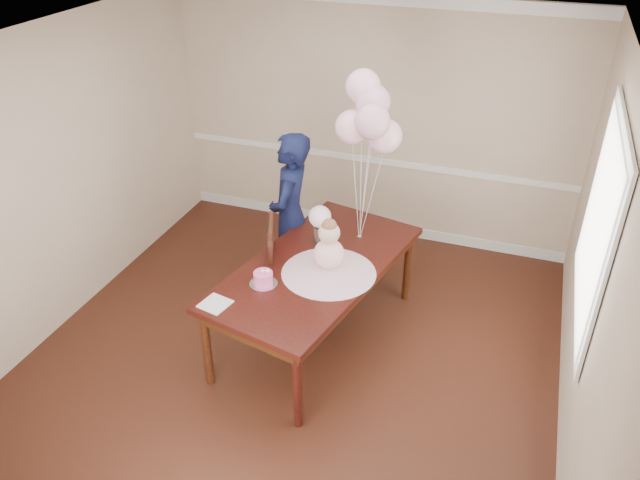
# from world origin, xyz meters

# --- Properties ---
(floor) EXTENTS (4.50, 5.00, 0.00)m
(floor) POSITION_xyz_m (0.00, 0.00, 0.00)
(floor) COLOR black
(floor) RESTS_ON ground
(ceiling) EXTENTS (4.50, 5.00, 0.02)m
(ceiling) POSITION_xyz_m (0.00, 0.00, 2.70)
(ceiling) COLOR white
(ceiling) RESTS_ON wall_back
(wall_back) EXTENTS (4.50, 0.02, 2.70)m
(wall_back) POSITION_xyz_m (0.00, 2.50, 1.35)
(wall_back) COLOR tan
(wall_back) RESTS_ON floor
(wall_left) EXTENTS (0.02, 5.00, 2.70)m
(wall_left) POSITION_xyz_m (-2.25, 0.00, 1.35)
(wall_left) COLOR tan
(wall_left) RESTS_ON floor
(wall_right) EXTENTS (0.02, 5.00, 2.70)m
(wall_right) POSITION_xyz_m (2.25, 0.00, 1.35)
(wall_right) COLOR tan
(wall_right) RESTS_ON floor
(chair_rail_trim) EXTENTS (4.50, 0.02, 0.07)m
(chair_rail_trim) POSITION_xyz_m (0.00, 2.49, 0.90)
(chair_rail_trim) COLOR silver
(chair_rail_trim) RESTS_ON wall_back
(baseboard_trim) EXTENTS (4.50, 0.02, 0.12)m
(baseboard_trim) POSITION_xyz_m (0.00, 2.49, 0.06)
(baseboard_trim) COLOR silver
(baseboard_trim) RESTS_ON floor
(window_frame) EXTENTS (0.02, 1.66, 1.56)m
(window_frame) POSITION_xyz_m (2.23, 0.50, 1.55)
(window_frame) COLOR white
(window_frame) RESTS_ON wall_right
(window_blinds) EXTENTS (0.01, 1.50, 1.40)m
(window_blinds) POSITION_xyz_m (2.21, 0.50, 1.55)
(window_blinds) COLOR silver
(window_blinds) RESTS_ON wall_right
(dining_table_top) EXTENTS (1.49, 2.30, 0.05)m
(dining_table_top) POSITION_xyz_m (0.10, 0.41, 0.77)
(dining_table_top) COLOR black
(dining_table_top) RESTS_ON table_leg_fl
(table_apron) EXTENTS (1.36, 2.18, 0.11)m
(table_apron) POSITION_xyz_m (0.10, 0.41, 0.69)
(table_apron) COLOR black
(table_apron) RESTS_ON table_leg_fl
(table_leg_fl) EXTENTS (0.09, 0.09, 0.74)m
(table_leg_fl) POSITION_xyz_m (-0.54, -0.45, 0.37)
(table_leg_fl) COLOR black
(table_leg_fl) RESTS_ON floor
(table_leg_fr) EXTENTS (0.09, 0.09, 0.74)m
(table_leg_fr) POSITION_xyz_m (0.33, -0.64, 0.37)
(table_leg_fr) COLOR black
(table_leg_fr) RESTS_ON floor
(table_leg_bl) EXTENTS (0.09, 0.09, 0.74)m
(table_leg_bl) POSITION_xyz_m (-0.13, 1.46, 0.37)
(table_leg_bl) COLOR black
(table_leg_bl) RESTS_ON floor
(table_leg_br) EXTENTS (0.09, 0.09, 0.74)m
(table_leg_br) POSITION_xyz_m (0.74, 1.27, 0.37)
(table_leg_br) COLOR black
(table_leg_br) RESTS_ON floor
(baby_skirt) EXTENTS (0.96, 0.96, 0.11)m
(baby_skirt) POSITION_xyz_m (0.24, 0.33, 0.85)
(baby_skirt) COLOR #D59DB1
(baby_skirt) RESTS_ON dining_table_top
(baby_torso) EXTENTS (0.26, 0.26, 0.26)m
(baby_torso) POSITION_xyz_m (0.24, 0.33, 0.99)
(baby_torso) COLOR #FFA1CB
(baby_torso) RESTS_ON baby_skirt
(baby_head) EXTENTS (0.18, 0.18, 0.18)m
(baby_head) POSITION_xyz_m (0.24, 0.33, 1.19)
(baby_head) COLOR beige
(baby_head) RESTS_ON baby_torso
(baby_hair) EXTENTS (0.13, 0.13, 0.13)m
(baby_hair) POSITION_xyz_m (0.24, 0.33, 1.25)
(baby_hair) COLOR brown
(baby_hair) RESTS_ON baby_head
(cake_platter) EXTENTS (0.28, 0.28, 0.01)m
(cake_platter) POSITION_xyz_m (-0.21, -0.01, 0.80)
(cake_platter) COLOR silver
(cake_platter) RESTS_ON dining_table_top
(birthday_cake) EXTENTS (0.19, 0.19, 0.11)m
(birthday_cake) POSITION_xyz_m (-0.21, -0.01, 0.86)
(birthday_cake) COLOR #EB4A96
(birthday_cake) RESTS_ON cake_platter
(cake_flower_a) EXTENTS (0.03, 0.03, 0.03)m
(cake_flower_a) POSITION_xyz_m (-0.21, -0.01, 0.93)
(cake_flower_a) COLOR white
(cake_flower_a) RESTS_ON birthday_cake
(cake_flower_b) EXTENTS (0.03, 0.03, 0.03)m
(cake_flower_b) POSITION_xyz_m (-0.17, 0.00, 0.93)
(cake_flower_b) COLOR white
(cake_flower_b) RESTS_ON birthday_cake
(rose_vase_near) EXTENTS (0.13, 0.13, 0.17)m
(rose_vase_near) POSITION_xyz_m (0.01, 0.76, 0.88)
(rose_vase_near) COLOR silver
(rose_vase_near) RESTS_ON dining_table_top
(roses_near) EXTENTS (0.20, 0.20, 0.20)m
(roses_near) POSITION_xyz_m (0.01, 0.76, 1.07)
(roses_near) COLOR silver
(roses_near) RESTS_ON rose_vase_near
(napkin) EXTENTS (0.25, 0.25, 0.01)m
(napkin) POSITION_xyz_m (-0.46, -0.39, 0.80)
(napkin) COLOR white
(napkin) RESTS_ON dining_table_top
(balloon_weight) EXTENTS (0.05, 0.05, 0.02)m
(balloon_weight) POSITION_xyz_m (0.33, 0.96, 0.81)
(balloon_weight) COLOR silver
(balloon_weight) RESTS_ON dining_table_top
(balloon_a) EXTENTS (0.30, 0.30, 0.30)m
(balloon_a) POSITION_xyz_m (0.22, 0.98, 1.86)
(balloon_a) COLOR #FFB4C8
(balloon_a) RESTS_ON balloon_ribbon_a
(balloon_b) EXTENTS (0.30, 0.30, 0.30)m
(balloon_b) POSITION_xyz_m (0.42, 0.89, 1.97)
(balloon_b) COLOR #E2A0B9
(balloon_b) RESTS_ON balloon_ribbon_b
(balloon_c) EXTENTS (0.30, 0.30, 0.30)m
(balloon_c) POSITION_xyz_m (0.37, 1.06, 2.07)
(balloon_c) COLOR #E09FC2
(balloon_c) RESTS_ON balloon_ribbon_c
(balloon_d) EXTENTS (0.30, 0.30, 0.30)m
(balloon_d) POSITION_xyz_m (0.27, 1.10, 2.18)
(balloon_d) COLOR #FDB3C8
(balloon_d) RESTS_ON balloon_ribbon_d
(balloon_e) EXTENTS (0.30, 0.30, 0.30)m
(balloon_e) POSITION_xyz_m (0.50, 1.01, 1.81)
(balloon_e) COLOR #FFB4CA
(balloon_e) RESTS_ON balloon_ribbon_e
(balloon_ribbon_a) EXTENTS (0.10, 0.02, 0.89)m
(balloon_ribbon_a) POSITION_xyz_m (0.28, 0.97, 1.25)
(balloon_ribbon_a) COLOR white
(balloon_ribbon_a) RESTS_ON balloon_weight
(balloon_ribbon_b) EXTENTS (0.10, 0.08, 0.99)m
(balloon_ribbon_b) POSITION_xyz_m (0.37, 0.92, 1.31)
(balloon_ribbon_b) COLOR white
(balloon_ribbon_b) RESTS_ON balloon_weight
(balloon_ribbon_c) EXTENTS (0.04, 0.10, 1.10)m
(balloon_ribbon_c) POSITION_xyz_m (0.35, 1.01, 1.36)
(balloon_ribbon_c) COLOR white
(balloon_ribbon_c) RESTS_ON balloon_weight
(balloon_ribbon_d) EXTENTS (0.07, 0.13, 1.21)m
(balloon_ribbon_d) POSITION_xyz_m (0.30, 1.03, 1.41)
(balloon_ribbon_d) COLOR white
(balloon_ribbon_d) RESTS_ON balloon_weight
(balloon_ribbon_e) EXTENTS (0.16, 0.05, 0.83)m
(balloon_ribbon_e) POSITION_xyz_m (0.41, 0.99, 1.23)
(balloon_ribbon_e) COLOR white
(balloon_ribbon_e) RESTS_ON balloon_weight
(dining_chair_seat) EXTENTS (0.61, 0.61, 0.05)m
(dining_chair_seat) POSITION_xyz_m (-0.14, 0.55, 0.48)
(dining_chair_seat) COLOR #3B1E10
(dining_chair_seat) RESTS_ON chair_leg_fl
(chair_leg_fl) EXTENTS (0.06, 0.06, 0.46)m
(chair_leg_fl) POSITION_xyz_m (-0.25, 0.30, 0.23)
(chair_leg_fl) COLOR #35120E
(chair_leg_fl) RESTS_ON floor
(chair_leg_fr) EXTENTS (0.06, 0.06, 0.46)m
(chair_leg_fr) POSITION_xyz_m (0.11, 0.44, 0.23)
(chair_leg_fr) COLOR #38150F
(chair_leg_fr) RESTS_ON floor
(chair_leg_bl) EXTENTS (0.06, 0.06, 0.46)m
(chair_leg_bl) POSITION_xyz_m (-0.40, 0.66, 0.23)
(chair_leg_bl) COLOR #371F0F
(chair_leg_bl) RESTS_ON floor
(chair_leg_br) EXTENTS (0.06, 0.06, 0.46)m
(chair_leg_br) POSITION_xyz_m (-0.03, 0.80, 0.23)
(chair_leg_br) COLOR #3C1E10
(chair_leg_br) RESTS_ON floor
(chair_back_post_l) EXTENTS (0.06, 0.06, 0.60)m
(chair_back_post_l) POSITION_xyz_m (-0.27, 0.29, 0.80)
(chair_back_post_l) COLOR black
(chair_back_post_l) RESTS_ON dining_chair_seat
(chair_back_post_r) EXTENTS (0.06, 0.06, 0.60)m
(chair_back_post_r) POSITION_xyz_m (-0.42, 0.65, 0.80)
(chair_back_post_r) COLOR #3A170F
(chair_back_post_r) RESTS_ON dining_chair_seat
(chair_slat_low) EXTENTS (0.19, 0.41, 0.05)m
(chair_slat_low) POSITION_xyz_m (-0.34, 0.47, 0.67)
(chair_slat_low) COLOR #351B0E
(chair_slat_low) RESTS_ON dining_chair_seat
(chair_slat_mid) EXTENTS (0.19, 0.41, 0.05)m
(chair_slat_mid) POSITION_xyz_m (-0.34, 0.47, 0.84)
(chair_slat_mid) COLOR #32180D
(chair_slat_mid) RESTS_ON dining_chair_seat
(chair_slat_top) EXTENTS (0.19, 0.41, 0.05)m
(chair_slat_top) POSITION_xyz_m (-0.34, 0.47, 1.01)
(chair_slat_top) COLOR #311A0D
(chair_slat_top) RESTS_ON dining_chair_seat
(woman) EXTENTS (0.48, 0.66, 1.70)m
(woman) POSITION_xyz_m (-0.40, 1.05, 0.85)
(woman) COLOR black
(woman) RESTS_ON floor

